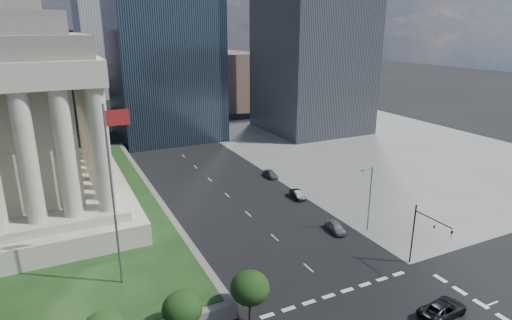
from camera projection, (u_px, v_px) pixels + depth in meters
ground at (157, 132)px, 122.43m from camera, size 500.00×500.00×0.00m
sidewalk_ne at (377, 147)px, 107.35m from camera, size 68.00×90.00×0.03m
flagpole at (114, 188)px, 44.20m from camera, size 2.52×0.24×20.00m
midrise_glass at (161, 22)px, 110.00m from camera, size 26.00×26.00×60.00m
building_filler_ne at (222, 80)px, 158.54m from camera, size 20.00×30.00×20.00m
building_filler_nw at (34, 77)px, 131.43m from camera, size 24.00×30.00×28.00m
traffic_signal_ne at (425, 231)px, 52.06m from camera, size 0.30×5.74×8.00m
street_lamp_north at (369, 195)px, 61.98m from camera, size 2.13×0.22×10.00m
pickup_truck at (443, 309)px, 44.73m from camera, size 6.01×3.28×1.60m
parked_sedan_near at (336, 227)px, 63.05m from camera, size 2.37×4.55×1.48m
parked_sedan_mid at (297, 194)px, 75.49m from camera, size 1.99×4.32×1.37m
parked_sedan_far at (271, 174)px, 85.84m from camera, size 1.82×4.36×1.48m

